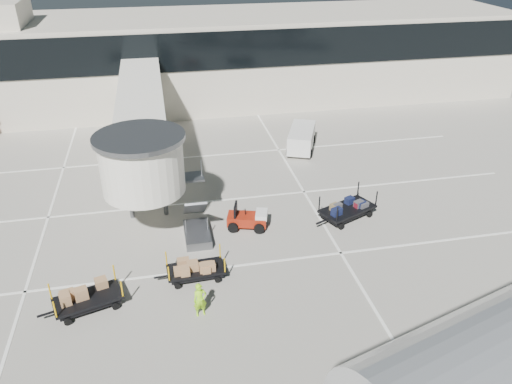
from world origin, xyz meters
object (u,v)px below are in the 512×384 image
suitcase_cart (348,209)px  baggage_tug (248,219)px  ground_worker (200,300)px  box_cart_near (197,268)px  minivan (302,136)px  box_cart_far (86,299)px

suitcase_cart → baggage_tug: bearing=154.6°
suitcase_cart → ground_worker: (-9.47, -6.63, 0.28)m
box_cart_near → minivan: minivan is taller
baggage_tug → box_cart_far: baggage_tug is taller
suitcase_cart → ground_worker: ground_worker is taller
suitcase_cart → box_cart_near: size_ratio=1.17×
suitcase_cart → box_cart_far: 15.46m
baggage_tug → box_cart_far: size_ratio=0.66×
box_cart_near → box_cart_far: box_cart_far is taller
suitcase_cart → minivan: 10.57m
box_cart_far → minivan: (14.77, 15.73, 0.46)m
suitcase_cart → box_cart_near: suitcase_cart is taller
suitcase_cart → box_cart_far: bearing=175.6°
box_cart_near → baggage_tug: bearing=47.8°
box_cart_far → minivan: minivan is taller
baggage_tug → box_cart_near: 5.24m
minivan → baggage_tug: bearing=-98.7°
baggage_tug → box_cart_near: bearing=-113.5°
box_cart_near → minivan: (9.54, 14.45, 0.46)m
baggage_tug → minivan: minivan is taller
suitcase_cart → box_cart_near: 10.12m
box_cart_near → minivan: 17.32m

